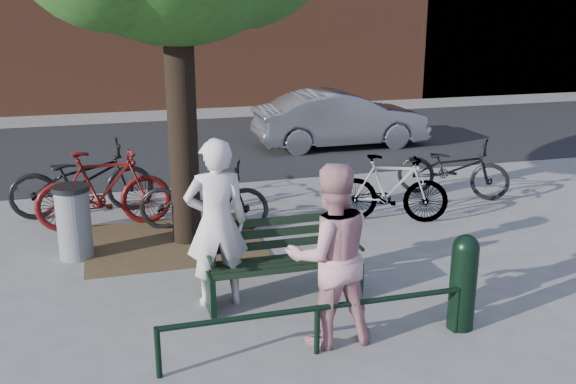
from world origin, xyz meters
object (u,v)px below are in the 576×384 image
object	(u,v)px
park_bench	(281,259)
person_right	(330,255)
person_left	(216,223)
bollard	(463,279)
litter_bin	(74,222)
bicycle_c	(204,197)
parked_car	(341,119)

from	to	relation	value
park_bench	person_right	xyz separation A→B (m)	(0.20, -1.07, 0.44)
person_left	bollard	xyz separation A→B (m)	(2.31, -1.27, -0.40)
park_bench	person_left	bearing A→B (deg)	174.32
litter_bin	bicycle_c	bearing A→B (deg)	19.21
bollard	bicycle_c	size ratio (longest dim) A/B	0.54
park_bench	litter_bin	size ratio (longest dim) A/B	1.76
park_bench	parked_car	size ratio (longest dim) A/B	0.43
person_left	parked_car	world-z (taller)	person_left
person_left	parked_car	distance (m)	8.40
park_bench	person_left	size ratio (longest dim) A/B	0.92
bollard	litter_bin	xyz separation A→B (m)	(-3.90, 3.12, -0.05)
park_bench	litter_bin	xyz separation A→B (m)	(-2.30, 1.92, 0.02)
bollard	parked_car	world-z (taller)	parked_car
person_right	bollard	world-z (taller)	person_right
bollard	bicycle_c	xyz separation A→B (m)	(-2.09, 3.75, -0.05)
person_right	bicycle_c	distance (m)	3.71
park_bench	person_left	xyz separation A→B (m)	(-0.71, 0.07, 0.47)
person_left	person_right	bearing A→B (deg)	130.93
bollard	parked_car	xyz separation A→B (m)	(1.86, 8.55, 0.11)
person_left	litter_bin	distance (m)	2.48
park_bench	person_right	world-z (taller)	person_right
parked_car	park_bench	bearing A→B (deg)	155.13
litter_bin	bicycle_c	xyz separation A→B (m)	(1.81, 0.63, 0.00)
litter_bin	person_left	bearing A→B (deg)	-49.47
bollard	bicycle_c	world-z (taller)	bollard
bollard	person_right	bearing A→B (deg)	174.77
person_right	bollard	size ratio (longest dim) A/B	1.79
bicycle_c	person_right	bearing A→B (deg)	-152.85
person_left	person_right	size ratio (longest dim) A/B	1.03
park_bench	bicycle_c	xyz separation A→B (m)	(-0.49, 2.55, 0.02)
person_left	person_right	xyz separation A→B (m)	(0.91, -1.14, -0.03)
park_bench	litter_bin	world-z (taller)	litter_bin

